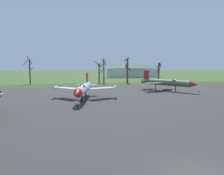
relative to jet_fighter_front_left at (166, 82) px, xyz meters
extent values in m
cube|color=#383533|center=(-17.07, -16.75, -2.12)|extent=(96.31, 63.69, 0.05)
cube|color=#354823|center=(-17.07, 21.09, -2.12)|extent=(156.31, 12.00, 0.06)
cylinder|color=#4C6B47|center=(-0.14, 0.23, -0.04)|extent=(7.75, 11.75, 1.47)
cone|color=#B21E1E|center=(3.57, -6.06, -0.04)|extent=(2.10, 2.28, 1.36)
cylinder|color=black|center=(-3.53, 5.99, -0.04)|extent=(1.30, 1.22, 1.03)
ellipsoid|color=#19232D|center=(1.03, -1.75, 0.37)|extent=(0.97, 1.83, 0.91)
cube|color=#4C6B47|center=(-3.52, 0.14, -0.15)|extent=(4.75, 2.98, 0.14)
cube|color=#4C6B47|center=(1.58, 3.14, -0.15)|extent=(4.56, 4.92, 0.14)
cube|color=#B21E1E|center=(-3.09, 5.25, 1.79)|extent=(0.97, 1.47, 2.19)
cube|color=#4C6B47|center=(-4.12, 4.50, 0.07)|extent=(2.38, 2.17, 0.14)
cube|color=#4C6B47|center=(-1.94, 5.79, 0.07)|extent=(2.38, 2.17, 0.14)
cylinder|color=black|center=(1.29, -2.19, -1.46)|extent=(0.20, 0.20, 1.38)
cylinder|color=black|center=(-1.56, 2.66, -1.46)|extent=(0.20, 0.20, 1.38)
cylinder|color=black|center=(3.55, -7.77, -1.83)|extent=(0.08, 0.08, 0.64)
cube|color=white|center=(3.55, -7.77, -1.38)|extent=(0.62, 0.26, 0.28)
cylinder|color=silver|center=(-20.90, -8.71, -0.07)|extent=(4.14, 12.61, 1.45)
cone|color=red|center=(-22.42, -15.59, -0.07)|extent=(1.63, 1.76, 1.34)
cylinder|color=black|center=(-19.48, -2.28, -0.07)|extent=(1.17, 1.00, 1.02)
ellipsoid|color=#19232D|center=(-21.37, -10.86, 0.33)|extent=(1.16, 2.19, 1.09)
cube|color=silver|center=(-23.72, -6.48, -0.18)|extent=(4.89, 5.02, 0.14)
cube|color=silver|center=(-17.40, -7.88, -0.18)|extent=(5.40, 3.71, 0.14)
cylinder|color=silver|center=(-25.99, -5.10, -0.18)|extent=(1.03, 2.39, 0.54)
cylinder|color=silver|center=(-14.76, -7.58, -0.18)|extent=(1.03, 2.39, 0.54)
cube|color=red|center=(-19.69, -3.22, 1.66)|extent=(0.59, 1.92, 1.99)
cube|color=silver|center=(-20.81, -2.97, 0.04)|extent=(1.98, 1.70, 0.14)
cube|color=silver|center=(-18.56, -3.47, 0.04)|extent=(1.98, 1.70, 0.14)
cylinder|color=black|center=(-21.50, -11.41, -1.47)|extent=(0.19, 0.19, 1.36)
cylinder|color=black|center=(-20.30, -6.00, -1.47)|extent=(0.19, 0.19, 1.36)
cylinder|color=black|center=(-22.44, -16.66, -1.80)|extent=(0.08, 0.08, 0.70)
cube|color=white|center=(-22.44, -16.66, -1.28)|extent=(0.64, 0.27, 0.36)
cylinder|color=#42382D|center=(-35.84, 27.64, 2.10)|extent=(0.43, 0.43, 8.49)
cylinder|color=#42382D|center=(-35.70, 28.25, 4.49)|extent=(1.38, 0.50, 1.18)
cylinder|color=#42382D|center=(-35.68, 26.94, 5.97)|extent=(1.60, 0.54, 2.45)
cylinder|color=#42382D|center=(-37.05, 28.24, 5.32)|extent=(1.42, 2.59, 1.90)
cylinder|color=#42382D|center=(-35.59, 28.34, 3.01)|extent=(1.59, 0.77, 1.05)
cylinder|color=brown|center=(-12.16, 27.65, 1.28)|extent=(0.50, 0.50, 6.86)
cylinder|color=brown|center=(-11.35, 27.89, 1.75)|extent=(0.68, 1.79, 1.62)
cylinder|color=brown|center=(-12.87, 26.53, 4.97)|extent=(2.47, 1.66, 1.98)
cylinder|color=brown|center=(-11.80, 28.03, 4.46)|extent=(0.99, 0.96, 1.65)
cylinder|color=brown|center=(-12.56, 27.22, 4.38)|extent=(1.17, 1.11, 1.59)
cylinder|color=brown|center=(-10.69, 26.24, 2.25)|extent=(0.49, 0.49, 8.79)
cylinder|color=brown|center=(-11.07, 26.96, 2.99)|extent=(1.64, 0.97, 2.21)
cylinder|color=brown|center=(-11.28, 27.33, 4.20)|extent=(2.42, 1.46, 1.90)
cylinder|color=brown|center=(-11.24, 26.19, 6.02)|extent=(0.37, 1.30, 1.37)
cylinder|color=brown|center=(-10.14, 26.12, 5.23)|extent=(0.54, 1.36, 1.73)
cylinder|color=#42382D|center=(-2.36, 24.56, 2.26)|extent=(0.61, 0.61, 8.81)
cylinder|color=#42382D|center=(-2.45, 23.56, 3.26)|extent=(2.28, 0.52, 2.27)
cylinder|color=#42382D|center=(-2.88, 24.68, 4.06)|extent=(0.55, 1.32, 1.87)
cylinder|color=#42382D|center=(-2.40, 25.35, 6.49)|extent=(1.81, 0.42, 1.59)
cylinder|color=#42382D|center=(10.31, 25.44, 1.55)|extent=(0.59, 0.59, 7.39)
cylinder|color=#42382D|center=(10.71, 25.16, 4.43)|extent=(0.96, 1.18, 1.55)
cylinder|color=#42382D|center=(10.34, 26.34, 2.08)|extent=(1.94, 0.30, 1.51)
cylinder|color=#42382D|center=(9.62, 25.36, 3.55)|extent=(0.42, 1.56, 1.44)
cube|color=beige|center=(12.94, 64.45, 0.30)|extent=(28.14, 13.57, 4.91)
pyramid|color=#38563D|center=(12.94, 64.45, 4.68)|extent=(29.55, 14.24, 1.92)
camera|label=1|loc=(-23.94, -45.06, 3.89)|focal=32.35mm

